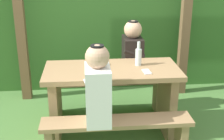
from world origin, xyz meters
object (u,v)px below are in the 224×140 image
Objects in this scene: person_black_coat at (132,53)px; bench_far at (108,89)px; bottle_left at (138,56)px; person_white_shirt at (98,87)px; drinking_glass at (98,61)px; cell_phone at (147,72)px; picnic_table at (112,91)px; bench_near at (117,132)px.

bench_far is at bearing 179.35° from person_black_coat.
person_white_shirt is at bearing -128.47° from bottle_left.
drinking_glass is at bearing 176.09° from bottle_left.
person_black_coat is 2.81× the size of bottle_left.
bottle_left is at bearing 97.38° from cell_phone.
bottle_left reaches higher than picnic_table.
bench_near is 1.00m from bench_far.
bench_far is at bearing 112.57° from cell_phone.
cell_phone is at bearing -22.77° from picnic_table.
cell_phone reaches higher than bench_near.
person_white_shirt and person_black_coat have the same top height.
cell_phone is at bearing -62.42° from bench_far.
person_white_shirt is 0.74m from bottle_left.
bottle_left is (0.46, 0.58, 0.09)m from person_white_shirt.
bench_far is at bearing 80.31° from person_white_shirt.
person_white_shirt is 1.00× the size of person_black_coat.
bench_near and bench_far have the same top height.
person_white_shirt is at bearing -93.30° from drinking_glass.
picnic_table is at bearing 90.00° from bench_near.
bench_near is at bearing -90.00° from picnic_table.
picnic_table is 10.00× the size of cell_phone.
bench_near is at bearing -77.43° from drinking_glass.
bottle_left is 0.24m from cell_phone.
bench_near is 1.95× the size of person_black_coat.
bench_far is 1.11m from person_white_shirt.
bench_far is (0.00, 1.00, 0.00)m from bench_near.
bench_near is (0.00, -0.50, -0.20)m from picnic_table.
bench_near is 0.80m from drinking_glass.
drinking_glass is (-0.14, 0.61, 0.50)m from bench_near.
cell_phone is (0.34, -0.14, 0.26)m from picnic_table.
bottle_left is at bearing -3.91° from drinking_glass.
bottle_left is 1.83× the size of cell_phone.
person_black_coat is at bearing 59.80° from picnic_table.
bench_near is at bearing -137.94° from cell_phone.
bottle_left is (0.29, 0.58, 0.55)m from bench_near.
bottle_left is at bearing 15.25° from picnic_table.
cell_phone is (0.05, -0.64, -0.00)m from person_black_coat.
picnic_table is 0.54m from bench_near.
person_white_shirt is 1.10m from person_black_coat.
person_white_shirt reaches higher than cell_phone.
bench_near is 5.46× the size of bottle_left.
picnic_table is 1.00× the size of bench_near.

